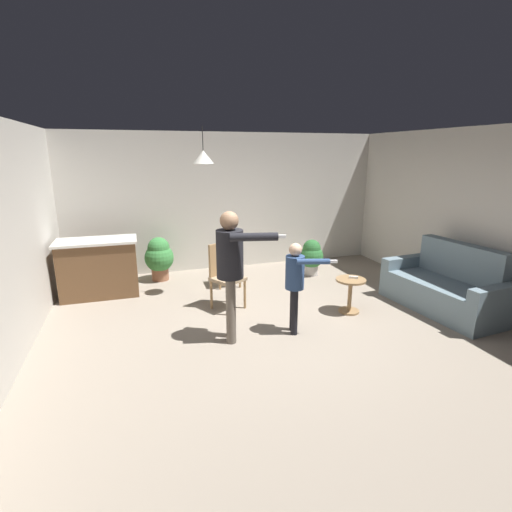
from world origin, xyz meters
TOP-DOWN VIEW (x-y plane):
  - ground at (0.00, 0.00)m, footprint 7.68×7.68m
  - wall_back at (0.00, 3.20)m, footprint 6.40×0.10m
  - wall_right at (3.20, 0.00)m, footprint 0.10×6.40m
  - couch_floral at (2.58, -0.05)m, footprint 1.01×1.87m
  - kitchen_counter at (-2.45, 2.16)m, footprint 1.26×0.66m
  - side_table_by_couch at (1.14, 0.28)m, footprint 0.44×0.44m
  - person_adult at (-0.74, -0.04)m, footprint 0.76×0.59m
  - person_child at (0.09, -0.09)m, footprint 0.57×0.46m
  - dining_chair_by_counter at (-0.59, 1.03)m, footprint 0.57×0.57m
  - dining_chair_near_wall at (-0.24, 2.01)m, footprint 0.43×0.43m
  - potted_plant_corner at (-1.45, 2.69)m, footprint 0.53×0.53m
  - potted_plant_by_wall at (1.38, 2.12)m, footprint 0.46×0.46m
  - spare_remote_on_table at (1.18, 0.29)m, footprint 0.13×0.09m
  - ceiling_light_pendant at (-0.75, 1.58)m, footprint 0.32×0.32m

SIDE VIEW (x-z plane):
  - ground at x=0.00m, z-range 0.00..0.00m
  - side_table_by_couch at x=1.14m, z-range 0.07..0.59m
  - couch_floral at x=2.58m, z-range -0.17..0.83m
  - potted_plant_by_wall at x=1.38m, z-range 0.04..0.74m
  - potted_plant_corner at x=-1.45m, z-range 0.04..0.86m
  - kitchen_counter at x=-2.45m, z-range 0.00..0.95m
  - spare_remote_on_table at x=1.18m, z-range 0.52..0.56m
  - dining_chair_by_counter at x=-0.59m, z-range 0.05..1.05m
  - dining_chair_near_wall at x=-0.24m, z-range 0.05..1.05m
  - person_child at x=0.09m, z-range 0.15..1.36m
  - person_adult at x=-0.74m, z-range 0.20..1.85m
  - wall_back at x=0.00m, z-range 0.00..2.70m
  - wall_right at x=3.20m, z-range 0.00..2.70m
  - ceiling_light_pendant at x=-0.75m, z-range 1.98..2.53m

